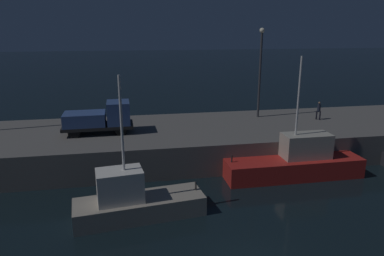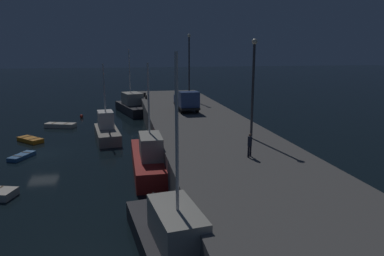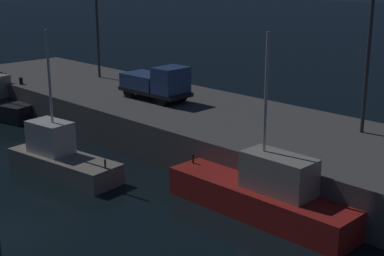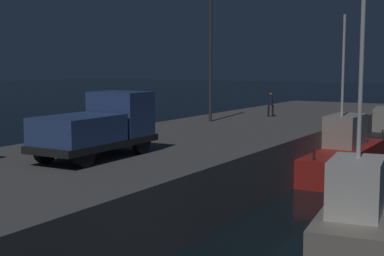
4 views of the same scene
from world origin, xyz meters
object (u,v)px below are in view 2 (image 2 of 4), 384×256
at_px(rowboat_white_mid, 60,125).
at_px(lamp_post_west, 189,62).
at_px(fishing_trawler_red, 107,130).
at_px(utility_truck, 187,101).
at_px(fishing_boat_blue, 133,106).
at_px(dinghy_orange_near, 30,140).
at_px(bollard_central, 145,94).
at_px(bollard_east, 144,95).
at_px(fishing_boat_orange, 150,159).
at_px(lamp_post_east, 253,81).
at_px(bollard_west, 146,97).
at_px(mooring_buoy_mid, 82,116).
at_px(dockworker, 250,144).
at_px(dinghy_red_small, 22,156).
at_px(fishing_boat_white, 174,240).

distance_m(rowboat_white_mid, lamp_post_west, 19.14).
relative_size(rowboat_white_mid, lamp_post_west, 0.43).
bearing_deg(fishing_trawler_red, utility_truck, 103.62).
relative_size(fishing_boat_blue, utility_truck, 1.91).
distance_m(dinghy_orange_near, bollard_central, 21.26).
bearing_deg(bollard_east, fishing_boat_blue, -89.99).
distance_m(fishing_boat_blue, utility_truck, 14.93).
distance_m(fishing_boat_orange, bollard_central, 28.31).
height_order(rowboat_white_mid, lamp_post_east, lamp_post_east).
distance_m(fishing_boat_blue, dinghy_orange_near, 19.07).
relative_size(dinghy_orange_near, utility_truck, 0.57).
distance_m(rowboat_white_mid, bollard_west, 13.05).
distance_m(lamp_post_east, bollard_central, 29.53).
bearing_deg(lamp_post_west, fishing_boat_orange, -18.00).
xyz_separation_m(dinghy_orange_near, mooring_buoy_mid, (-12.61, 3.86, 0.03)).
distance_m(rowboat_white_mid, bollard_east, 14.10).
height_order(fishing_trawler_red, mooring_buoy_mid, fishing_trawler_red).
distance_m(lamp_post_west, bollard_east, 8.91).
distance_m(dinghy_orange_near, lamp_post_west, 23.37).
height_order(fishing_boat_blue, mooring_buoy_mid, fishing_boat_blue).
height_order(fishing_boat_blue, bollard_west, fishing_boat_blue).
xyz_separation_m(dinghy_orange_near, lamp_post_east, (11.79, 19.68, 6.72)).
height_order(rowboat_white_mid, bollard_west, bollard_west).
distance_m(mooring_buoy_mid, dockworker, 32.53).
distance_m(mooring_buoy_mid, bollard_central, 10.28).
bearing_deg(lamp_post_east, fishing_boat_blue, -162.56).
distance_m(fishing_boat_blue, lamp_post_west, 10.98).
distance_m(fishing_boat_orange, utility_truck, 14.74).
relative_size(fishing_trawler_red, dockworker, 4.94).
bearing_deg(fishing_boat_blue, fishing_boat_orange, 0.82).
bearing_deg(dockworker, bollard_west, -170.97).
bearing_deg(bollard_east, mooring_buoy_mid, -72.14).
xyz_separation_m(lamp_post_east, bollard_central, (-28.44, -6.67, -4.33)).
distance_m(mooring_buoy_mid, bollard_east, 9.66).
distance_m(dinghy_orange_near, utility_truck, 17.30).
relative_size(dinghy_red_small, bollard_central, 5.49).
xyz_separation_m(fishing_boat_blue, lamp_post_east, (27.26, 8.56, 5.85)).
xyz_separation_m(fishing_trawler_red, lamp_post_east, (11.50, 11.89, 5.95)).
distance_m(fishing_boat_blue, bollard_east, 2.27).
relative_size(rowboat_white_mid, bollard_west, 7.58).
distance_m(bollard_west, bollard_central, 3.33).
bearing_deg(lamp_post_east, lamp_post_west, -178.30).
bearing_deg(mooring_buoy_mid, lamp_post_east, 32.96).
height_order(fishing_boat_orange, dinghy_orange_near, fishing_boat_orange).
relative_size(dinghy_orange_near, bollard_west, 5.90).
bearing_deg(lamp_post_west, bollard_east, -122.78).
xyz_separation_m(dockworker, bollard_east, (-32.14, -4.97, -0.61)).
distance_m(fishing_boat_white, bollard_west, 37.19).
relative_size(fishing_boat_white, lamp_post_west, 1.02).
bearing_deg(dockworker, lamp_post_east, 158.28).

